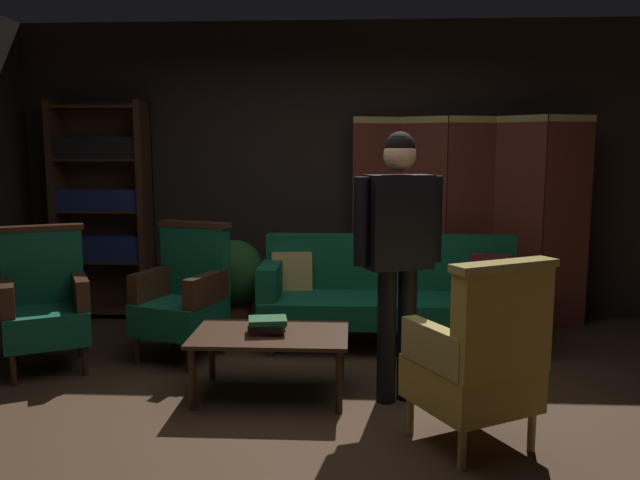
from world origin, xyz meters
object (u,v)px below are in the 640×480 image
object	(u,v)px
coffee_table	(271,340)
armchair_wing_left	(184,295)
armchair_gilt_accent	(479,359)
book_red_leather	(268,331)
book_black_cloth	(268,326)
book_green_cloth	(268,320)
potted_plant	(235,280)
velvet_couch	(390,289)
folding_screen	(469,218)
bookshelf	(102,207)
standing_figure	(398,242)
armchair_wing_right	(45,303)

from	to	relation	value
coffee_table	armchair_wing_left	distance (m)	1.08
armchair_gilt_accent	book_red_leather	size ratio (longest dim) A/B	5.08
armchair_wing_left	book_black_cloth	world-z (taller)	armchair_wing_left
book_green_cloth	potted_plant	bearing A→B (deg)	108.64
velvet_couch	book_green_cloth	distance (m)	1.49
folding_screen	coffee_table	distance (m)	2.52
folding_screen	book_red_leather	xyz separation A→B (m)	(-1.60, -1.87, -0.55)
armchair_wing_left	coffee_table	bearing A→B (deg)	-44.45
folding_screen	armchair_gilt_accent	distance (m)	2.62
coffee_table	armchair_gilt_accent	bearing A→B (deg)	-29.43
bookshelf	book_black_cloth	xyz separation A→B (m)	(1.84, -1.96, -0.60)
book_red_leather	armchair_gilt_accent	bearing A→B (deg)	-28.93
book_black_cloth	book_green_cloth	world-z (taller)	book_green_cloth
velvet_couch	book_green_cloth	bearing A→B (deg)	-125.25
folding_screen	book_red_leather	world-z (taller)	folding_screen
velvet_couch	standing_figure	distance (m)	1.38
velvet_couch	book_red_leather	world-z (taller)	velvet_couch
velvet_couch	bookshelf	bearing A→B (deg)	164.64
standing_figure	armchair_wing_right	bearing A→B (deg)	168.95
armchair_gilt_accent	standing_figure	size ratio (longest dim) A/B	0.61
bookshelf	armchair_gilt_accent	size ratio (longest dim) A/B	1.97
velvet_couch	book_black_cloth	size ratio (longest dim) A/B	9.49
velvet_couch	armchair_wing_left	bearing A→B (deg)	-163.96
armchair_gilt_accent	standing_figure	xyz separation A→B (m)	(-0.39, 0.63, 0.54)
potted_plant	book_red_leather	distance (m)	1.49
bookshelf	armchair_wing_left	xyz separation A→B (m)	(1.10, -1.20, -0.57)
book_red_leather	potted_plant	bearing A→B (deg)	108.64
book_red_leather	book_green_cloth	distance (m)	0.07
coffee_table	standing_figure	distance (m)	1.04
armchair_wing_right	book_red_leather	bearing A→B (deg)	-14.95
standing_figure	potted_plant	world-z (taller)	standing_figure
armchair_wing_left	standing_figure	bearing A→B (deg)	-26.78
velvet_couch	standing_figure	world-z (taller)	standing_figure
coffee_table	armchair_wing_right	bearing A→B (deg)	165.32
standing_figure	book_black_cloth	distance (m)	1.00
coffee_table	book_green_cloth	bearing A→B (deg)	-166.95
potted_plant	book_red_leather	bearing A→B (deg)	-71.36
velvet_couch	coffee_table	xyz separation A→B (m)	(-0.84, -1.21, -0.08)
bookshelf	standing_figure	world-z (taller)	bookshelf
velvet_couch	potted_plant	world-z (taller)	velvet_couch
armchair_wing_right	bookshelf	bearing A→B (deg)	95.62
folding_screen	armchair_gilt_accent	bearing A→B (deg)	-98.63
coffee_table	book_green_cloth	xyz separation A→B (m)	(-0.02, -0.00, 0.13)
armchair_wing_right	armchair_gilt_accent	bearing A→B (deg)	-21.14
bookshelf	armchair_gilt_accent	xyz separation A→B (m)	(3.06, -2.63, -0.57)
armchair_wing_left	armchair_wing_right	world-z (taller)	same
coffee_table	potted_plant	distance (m)	1.49
armchair_wing_left	potted_plant	xyz separation A→B (m)	(0.27, 0.65, -0.01)
armchair_wing_left	armchair_wing_right	xyz separation A→B (m)	(-0.95, -0.30, 0.00)
coffee_table	armchair_wing_right	xyz separation A→B (m)	(-1.71, 0.45, 0.12)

